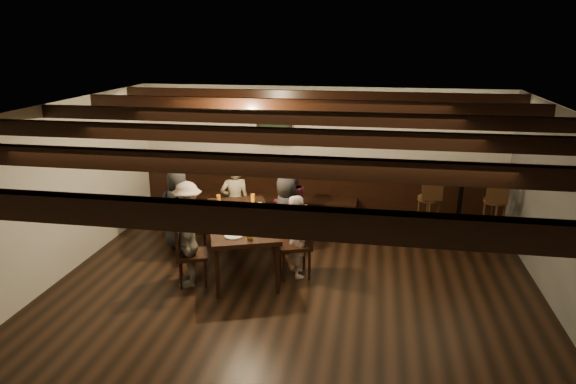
% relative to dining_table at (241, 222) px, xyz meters
% --- Properties ---
extents(room, '(7.00, 7.00, 7.00)m').
position_rel_dining_table_xyz_m(room, '(0.59, 0.92, 0.39)').
color(room, black).
rests_on(room, ground).
extents(dining_table, '(1.51, 2.17, 0.74)m').
position_rel_dining_table_xyz_m(dining_table, '(0.00, 0.00, 0.00)').
color(dining_table, black).
rests_on(dining_table, floor).
extents(chair_left_near, '(0.55, 0.55, 0.95)m').
position_rel_dining_table_xyz_m(chair_left_near, '(-0.83, 0.18, -0.39)').
color(chair_left_near, black).
rests_on(chair_left_near, floor).
extents(chair_left_far, '(0.51, 0.51, 0.88)m').
position_rel_dining_table_xyz_m(chair_left_far, '(-0.52, -0.67, -0.41)').
color(chair_left_far, black).
rests_on(chair_left_far, floor).
extents(chair_right_near, '(0.50, 0.50, 0.86)m').
position_rel_dining_table_xyz_m(chair_right_near, '(0.52, 0.67, -0.42)').
color(chair_right_near, black).
rests_on(chair_right_near, floor).
extents(chair_right_far, '(0.57, 0.57, 0.97)m').
position_rel_dining_table_xyz_m(chair_right_far, '(0.83, -0.18, -0.39)').
color(chair_right_far, black).
rests_on(chair_right_far, floor).
extents(person_bench_left, '(0.74, 0.60, 1.30)m').
position_rel_dining_table_xyz_m(person_bench_left, '(-1.15, 0.54, -0.03)').
color(person_bench_left, '#29292C').
rests_on(person_bench_left, floor).
extents(person_bench_centre, '(0.54, 0.45, 1.28)m').
position_rel_dining_table_xyz_m(person_bench_centre, '(-0.36, 0.99, -0.04)').
color(person_bench_centre, gray).
rests_on(person_bench_centre, floor).
extents(person_bench_right, '(0.71, 0.63, 1.21)m').
position_rel_dining_table_xyz_m(person_bench_right, '(0.54, 1.15, -0.08)').
color(person_bench_right, maroon).
rests_on(person_bench_right, floor).
extents(person_left_near, '(0.67, 0.87, 1.18)m').
position_rel_dining_table_xyz_m(person_left_near, '(-0.86, 0.17, -0.09)').
color(person_left_near, '#B1A496').
rests_on(person_left_near, floor).
extents(person_left_far, '(0.50, 0.75, 1.18)m').
position_rel_dining_table_xyz_m(person_left_far, '(-0.55, -0.68, -0.09)').
color(person_left_far, gray).
rests_on(person_left_far, floor).
extents(person_right_near, '(0.57, 0.69, 1.22)m').
position_rel_dining_table_xyz_m(person_right_near, '(0.55, 0.68, -0.07)').
color(person_right_near, '#252427').
rests_on(person_right_near, floor).
extents(person_right_far, '(0.41, 0.50, 1.17)m').
position_rel_dining_table_xyz_m(person_right_far, '(0.86, -0.17, -0.10)').
color(person_right_far, '#BDA7A0').
rests_on(person_right_far, floor).
extents(pint_a, '(0.07, 0.07, 0.14)m').
position_rel_dining_table_xyz_m(pint_a, '(-0.50, 0.56, 0.13)').
color(pint_a, '#BF7219').
rests_on(pint_a, dining_table).
extents(pint_b, '(0.07, 0.07, 0.14)m').
position_rel_dining_table_xyz_m(pint_b, '(0.01, 0.70, 0.13)').
color(pint_b, '#BF7219').
rests_on(pint_b, dining_table).
extents(pint_c, '(0.07, 0.07, 0.14)m').
position_rel_dining_table_xyz_m(pint_c, '(-0.32, -0.01, 0.13)').
color(pint_c, '#BF7219').
rests_on(pint_c, dining_table).
extents(pint_d, '(0.07, 0.07, 0.14)m').
position_rel_dining_table_xyz_m(pint_d, '(0.21, 0.29, 0.13)').
color(pint_d, silver).
rests_on(pint_d, dining_table).
extents(pint_e, '(0.07, 0.07, 0.14)m').
position_rel_dining_table_xyz_m(pint_e, '(-0.05, -0.50, 0.13)').
color(pint_e, '#BF7219').
rests_on(pint_e, dining_table).
extents(pint_f, '(0.07, 0.07, 0.14)m').
position_rel_dining_table_xyz_m(pint_f, '(0.37, -0.45, 0.13)').
color(pint_f, silver).
rests_on(pint_f, dining_table).
extents(pint_g, '(0.07, 0.07, 0.14)m').
position_rel_dining_table_xyz_m(pint_g, '(0.32, -0.74, 0.13)').
color(pint_g, '#BF7219').
rests_on(pint_g, dining_table).
extents(plate_near, '(0.24, 0.24, 0.01)m').
position_rel_dining_table_xyz_m(plate_near, '(0.10, -0.71, 0.07)').
color(plate_near, white).
rests_on(plate_near, dining_table).
extents(plate_far, '(0.24, 0.24, 0.01)m').
position_rel_dining_table_xyz_m(plate_far, '(0.27, -0.22, 0.07)').
color(plate_far, white).
rests_on(plate_far, dining_table).
extents(condiment_caddy, '(0.15, 0.10, 0.12)m').
position_rel_dining_table_xyz_m(condiment_caddy, '(0.02, -0.05, 0.12)').
color(condiment_caddy, black).
rests_on(condiment_caddy, dining_table).
extents(candle, '(0.05, 0.05, 0.05)m').
position_rel_dining_table_xyz_m(candle, '(0.01, 0.32, 0.09)').
color(candle, beige).
rests_on(candle, dining_table).
extents(high_top_table, '(0.64, 0.64, 1.13)m').
position_rel_dining_table_xyz_m(high_top_table, '(3.23, 1.44, 0.06)').
color(high_top_table, black).
rests_on(high_top_table, floor).
extents(bar_stool_left, '(0.36, 0.38, 1.15)m').
position_rel_dining_table_xyz_m(bar_stool_left, '(2.73, 1.24, -0.26)').
color(bar_stool_left, '#3A2512').
rests_on(bar_stool_left, floor).
extents(bar_stool_right, '(0.36, 0.39, 1.15)m').
position_rel_dining_table_xyz_m(bar_stool_right, '(3.73, 1.29, -0.26)').
color(bar_stool_right, '#3A2512').
rests_on(bar_stool_right, floor).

